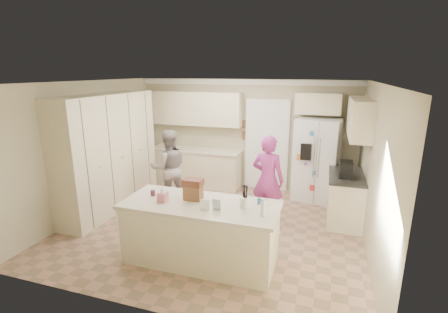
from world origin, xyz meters
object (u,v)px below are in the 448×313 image
(refrigerator, at_px, (317,160))
(utensil_crock, at_px, (245,202))
(tissue_box, at_px, (163,197))
(island_base, at_px, (201,233))
(coffee_maker, at_px, (346,169))
(teen_boy, at_px, (169,168))
(dollhouse_body, at_px, (193,192))
(teen_girl, at_px, (268,180))

(refrigerator, relative_size, utensil_crock, 12.00)
(tissue_box, bearing_deg, utensil_crock, 7.13)
(island_base, bearing_deg, coffee_maker, 42.83)
(utensil_crock, relative_size, teen_boy, 0.09)
(refrigerator, bearing_deg, teen_boy, -147.14)
(utensil_crock, xyz_separation_m, tissue_box, (-1.20, -0.15, -0.00))
(coffee_maker, height_order, island_base, coffee_maker)
(utensil_crock, height_order, tissue_box, utensil_crock)
(island_base, distance_m, teen_boy, 2.35)
(refrigerator, relative_size, dollhouse_body, 6.92)
(coffee_maker, bearing_deg, dollhouse_body, -140.71)
(dollhouse_body, bearing_deg, tissue_box, -153.43)
(island_base, distance_m, utensil_crock, 0.86)
(utensil_crock, relative_size, dollhouse_body, 0.58)
(refrigerator, height_order, tissue_box, refrigerator)
(island_base, relative_size, tissue_box, 15.71)
(teen_girl, bearing_deg, dollhouse_body, 71.37)
(dollhouse_body, relative_size, teen_girl, 0.16)
(utensil_crock, relative_size, tissue_box, 1.07)
(coffee_maker, xyz_separation_m, teen_boy, (-3.48, -0.08, -0.27))
(dollhouse_body, bearing_deg, teen_girl, 60.29)
(refrigerator, bearing_deg, dollhouse_body, -109.00)
(tissue_box, bearing_deg, teen_boy, 114.70)
(dollhouse_body, relative_size, teen_boy, 0.16)
(island_base, xyz_separation_m, teen_boy, (-1.43, 1.82, 0.36))
(utensil_crock, distance_m, dollhouse_body, 0.80)
(refrigerator, height_order, teen_girl, refrigerator)
(coffee_maker, relative_size, teen_boy, 0.19)
(island_base, distance_m, tissue_box, 0.79)
(dollhouse_body, xyz_separation_m, teen_girl, (0.85, 1.49, -0.20))
(refrigerator, distance_m, utensil_crock, 3.11)
(teen_boy, bearing_deg, coffee_maker, 148.35)
(refrigerator, relative_size, coffee_maker, 6.00)
(island_base, relative_size, teen_boy, 1.37)
(teen_girl, bearing_deg, tissue_box, 64.61)
(teen_girl, bearing_deg, coffee_maker, -156.12)
(tissue_box, distance_m, dollhouse_body, 0.45)
(coffee_maker, relative_size, dollhouse_body, 1.15)
(tissue_box, bearing_deg, refrigerator, 56.60)
(island_base, bearing_deg, refrigerator, 63.45)
(coffee_maker, bearing_deg, utensil_crock, -127.12)
(island_base, distance_m, dollhouse_body, 0.62)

